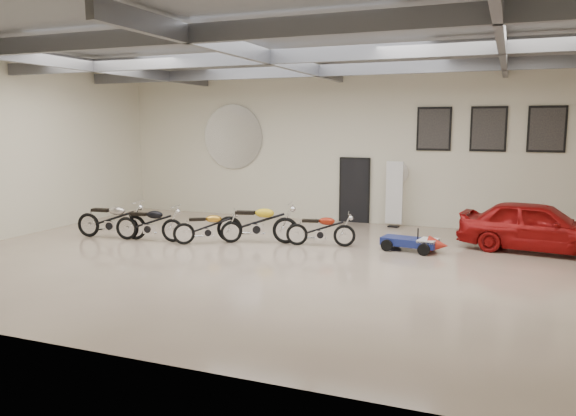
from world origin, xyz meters
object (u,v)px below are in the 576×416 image
at_px(motorcycle_silver, 111,219).
at_px(motorcycle_yellow, 257,222).
at_px(motorcycle_red, 321,229).
at_px(go_kart, 415,240).
at_px(banner_stand, 394,196).
at_px(motorcycle_gold, 208,226).
at_px(vintage_car, 538,226).
at_px(motorcycle_black, 149,222).

xyz_separation_m(motorcycle_silver, motorcycle_yellow, (4.14, 0.98, 0.02)).
relative_size(motorcycle_silver, motorcycle_red, 1.19).
relative_size(motorcycle_red, go_kart, 1.06).
xyz_separation_m(banner_stand, motorcycle_silver, (-7.16, -4.76, -0.45)).
distance_m(banner_stand, motorcycle_gold, 6.12).
height_order(motorcycle_gold, motorcycle_red, motorcycle_gold).
relative_size(banner_stand, motorcycle_yellow, 0.90).
relative_size(motorcycle_yellow, motorcycle_red, 1.23).
bearing_deg(motorcycle_yellow, go_kart, -7.10).
bearing_deg(motorcycle_red, go_kart, -8.09).
distance_m(motorcycle_silver, vintage_car, 11.55).
xyz_separation_m(motorcycle_silver, motorcycle_gold, (2.93, 0.37, -0.08)).
distance_m(go_kart, vintage_car, 3.13).
bearing_deg(go_kart, motorcycle_yellow, -164.03).
height_order(motorcycle_yellow, go_kart, motorcycle_yellow).
xyz_separation_m(banner_stand, vintage_car, (4.09, -2.15, -0.35)).
distance_m(motorcycle_black, motorcycle_yellow, 3.05).
xyz_separation_m(motorcycle_yellow, motorcycle_red, (1.75, 0.24, -0.11)).
xyz_separation_m(motorcycle_red, go_kart, (2.47, 0.25, -0.16)).
bearing_deg(motorcycle_silver, vintage_car, 6.95).
bearing_deg(banner_stand, motorcycle_silver, -137.61).
bearing_deg(banner_stand, motorcycle_red, -100.96).
distance_m(motorcycle_silver, motorcycle_gold, 2.95).
height_order(motorcycle_gold, motorcycle_yellow, motorcycle_yellow).
bearing_deg(motorcycle_black, motorcycle_gold, 1.08).
distance_m(motorcycle_yellow, vintage_car, 7.30).
height_order(banner_stand, motorcycle_red, banner_stand).
bearing_deg(motorcycle_yellow, vintage_car, -0.82).
bearing_deg(motorcycle_black, vintage_car, 6.08).
bearing_deg(motorcycle_yellow, motorcycle_red, -5.92).
height_order(motorcycle_silver, motorcycle_yellow, motorcycle_yellow).
bearing_deg(banner_stand, motorcycle_gold, -125.15).
distance_m(motorcycle_gold, motorcycle_red, 3.08).
distance_m(motorcycle_gold, motorcycle_yellow, 1.36).
xyz_separation_m(motorcycle_black, go_kart, (7.14, 1.38, -0.21)).
relative_size(motorcycle_yellow, vintage_car, 0.58).
bearing_deg(motorcycle_red, motorcycle_black, 179.63).
xyz_separation_m(motorcycle_black, motorcycle_red, (4.67, 1.12, -0.05)).
bearing_deg(motorcycle_gold, vintage_car, -17.60).
height_order(motorcycle_gold, vintage_car, vintage_car).
bearing_deg(motorcycle_silver, motorcycle_red, 5.57).
xyz_separation_m(motorcycle_black, motorcycle_gold, (1.71, 0.27, -0.05)).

